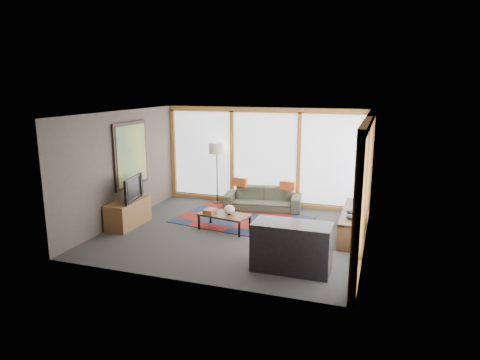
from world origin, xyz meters
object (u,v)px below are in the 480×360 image
(bookshelf, at_px, (351,223))
(television, at_px, (130,189))
(bar_counter, at_px, (292,247))
(coffee_table, at_px, (224,222))
(sofa, at_px, (263,199))
(floor_lamp, at_px, (217,173))
(tv_console, at_px, (128,213))

(bookshelf, relative_size, television, 2.18)
(bookshelf, distance_m, television, 4.97)
(bar_counter, bearing_deg, coffee_table, 139.62)
(sofa, height_order, bookshelf, sofa)
(coffee_table, bearing_deg, sofa, 78.73)
(floor_lamp, height_order, coffee_table, floor_lamp)
(floor_lamp, xyz_separation_m, tv_console, (-1.20, -2.49, -0.53))
(coffee_table, bearing_deg, tv_console, -169.03)
(coffee_table, distance_m, bookshelf, 2.76)
(coffee_table, distance_m, television, 2.28)
(sofa, xyz_separation_m, floor_lamp, (-1.36, 0.22, 0.54))
(floor_lamp, xyz_separation_m, coffee_table, (0.99, -2.06, -0.64))
(television, bearing_deg, sofa, -58.07)
(floor_lamp, height_order, bookshelf, floor_lamp)
(tv_console, relative_size, television, 1.23)
(sofa, height_order, coffee_table, sofa)
(sofa, distance_m, television, 3.41)
(coffee_table, xyz_separation_m, bar_counter, (1.86, -1.58, 0.24))
(bookshelf, xyz_separation_m, bar_counter, (-0.84, -2.19, 0.16))
(sofa, height_order, floor_lamp, floor_lamp)
(floor_lamp, relative_size, coffee_table, 1.49)
(floor_lamp, xyz_separation_m, bar_counter, (2.84, -3.65, -0.40))
(sofa, xyz_separation_m, television, (-2.50, -2.25, 0.59))
(tv_console, bearing_deg, bar_counter, -16.00)
(floor_lamp, bearing_deg, bar_counter, -52.05)
(coffee_table, relative_size, television, 1.14)
(television, height_order, bar_counter, television)
(coffee_table, xyz_separation_m, tv_console, (-2.18, -0.42, 0.11))
(sofa, xyz_separation_m, coffee_table, (-0.37, -1.85, -0.10))
(coffee_table, height_order, bar_counter, bar_counter)
(sofa, bearing_deg, floor_lamp, 163.32)
(coffee_table, distance_m, bar_counter, 2.45)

